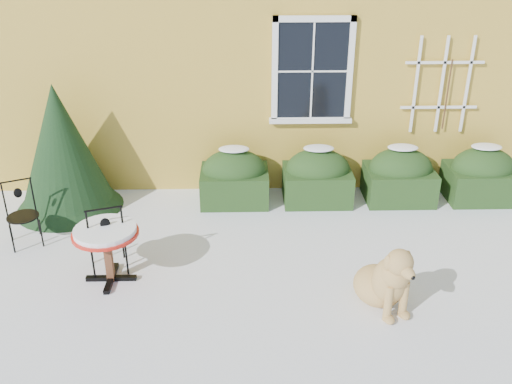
{
  "coord_description": "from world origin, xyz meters",
  "views": [
    {
      "loc": [
        -0.16,
        -5.57,
        4.08
      ],
      "look_at": [
        0.0,
        1.0,
        0.9
      ],
      "focal_mm": 40.0,
      "sensor_mm": 36.0,
      "label": 1
    }
  ],
  "objects_px": {
    "bistro_table": "(106,237)",
    "dog": "(386,281)",
    "patio_chair_far": "(22,214)",
    "evergreen_shrub": "(63,160)",
    "patio_chair_near": "(106,237)"
  },
  "relations": [
    {
      "from": "bistro_table",
      "to": "patio_chair_far",
      "type": "xyz_separation_m",
      "value": [
        -1.36,
        0.96,
        -0.17
      ]
    },
    {
      "from": "bistro_table",
      "to": "dog",
      "type": "distance_m",
      "value": 3.34
    },
    {
      "from": "evergreen_shrub",
      "to": "patio_chair_far",
      "type": "bearing_deg",
      "value": -107.1
    },
    {
      "from": "evergreen_shrub",
      "to": "patio_chair_near",
      "type": "height_order",
      "value": "evergreen_shrub"
    },
    {
      "from": "patio_chair_near",
      "to": "patio_chair_far",
      "type": "bearing_deg",
      "value": -47.16
    },
    {
      "from": "patio_chair_near",
      "to": "patio_chair_far",
      "type": "relative_size",
      "value": 1.1
    },
    {
      "from": "dog",
      "to": "evergreen_shrub",
      "type": "bearing_deg",
      "value": 127.34
    },
    {
      "from": "bistro_table",
      "to": "dog",
      "type": "height_order",
      "value": "dog"
    },
    {
      "from": "bistro_table",
      "to": "patio_chair_far",
      "type": "relative_size",
      "value": 0.9
    },
    {
      "from": "bistro_table",
      "to": "dog",
      "type": "relative_size",
      "value": 0.81
    },
    {
      "from": "patio_chair_far",
      "to": "dog",
      "type": "height_order",
      "value": "patio_chair_far"
    },
    {
      "from": "dog",
      "to": "patio_chair_far",
      "type": "bearing_deg",
      "value": 139.78
    },
    {
      "from": "evergreen_shrub",
      "to": "dog",
      "type": "relative_size",
      "value": 1.98
    },
    {
      "from": "patio_chair_near",
      "to": "dog",
      "type": "bearing_deg",
      "value": 148.26
    },
    {
      "from": "evergreen_shrub",
      "to": "patio_chair_near",
      "type": "relative_size",
      "value": 2.01
    }
  ]
}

